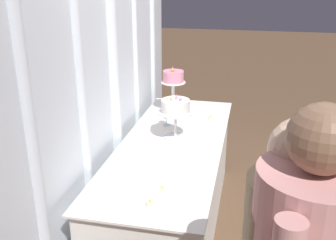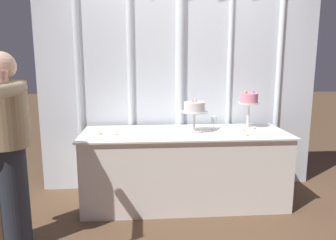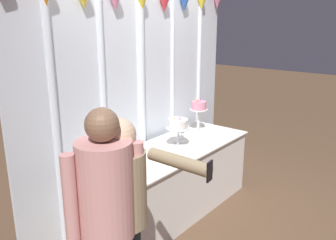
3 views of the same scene
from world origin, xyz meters
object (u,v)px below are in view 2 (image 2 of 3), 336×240
cake_display_nearleft (194,109)px  tealight_near_left (116,134)px  tealight_far_left (100,134)px  guest_man_dark_suit (8,145)px  tealight_near_right (246,135)px  cake_table (184,168)px  wine_glass (214,120)px  tealight_far_right (243,131)px  cake_display_nearright (249,102)px

cake_display_nearleft → tealight_near_left: cake_display_nearleft is taller
tealight_far_left → tealight_near_left: tealight_far_left is taller
tealight_far_left → guest_man_dark_suit: 0.91m
cake_display_nearleft → guest_man_dark_suit: guest_man_dark_suit is taller
tealight_near_left → tealight_near_right: tealight_near_right is taller
tealight_far_left → tealight_near_left: (0.17, -0.03, -0.00)m
cake_table → cake_display_nearleft: (0.10, -0.00, 0.63)m
cake_display_nearleft → tealight_near_left: size_ratio=9.76×
cake_table → tealight_far_left: size_ratio=43.17×
cake_display_nearleft → guest_man_dark_suit: (-1.57, -0.73, -0.15)m
wine_glass → guest_man_dark_suit: (-1.81, -0.85, -0.01)m
wine_glass → tealight_near_right: (0.25, -0.35, -0.09)m
cake_table → wine_glass: size_ratio=15.06×
tealight_far_right → guest_man_dark_suit: size_ratio=0.02×
wine_glass → tealight_far_right: 0.33m
tealight_far_left → tealight_near_right: size_ratio=1.03×
wine_glass → guest_man_dark_suit: bearing=-154.7°
cake_table → tealight_far_right: 0.73m
wine_glass → tealight_far_left: wine_glass is taller
tealight_far_right → tealight_near_right: bearing=-99.7°
wine_glass → guest_man_dark_suit: 2.00m
cake_display_nearright → tealight_far_right: size_ratio=10.63×
cake_display_nearright → wine_glass: size_ratio=2.96×
cake_display_nearleft → guest_man_dark_suit: size_ratio=0.22×
guest_man_dark_suit → tealight_far_left: bearing=48.3°
cake_table → wine_glass: bearing=19.5°
tealight_near_right → guest_man_dark_suit: guest_man_dark_suit is taller
cake_display_nearright → guest_man_dark_suit: size_ratio=0.27×
tealight_near_left → cake_table: bearing=6.9°
tealight_near_left → tealight_near_right: (1.28, -0.14, 0.00)m
tealight_far_right → guest_man_dark_suit: 2.20m
cake_table → guest_man_dark_suit: size_ratio=1.35×
cake_table → guest_man_dark_suit: guest_man_dark_suit is taller
cake_display_nearright → tealight_near_left: 1.46m
cake_display_nearleft → guest_man_dark_suit: bearing=-155.1°
tealight_near_right → tealight_far_left: bearing=173.1°
cake_display_nearleft → wine_glass: (0.24, 0.12, -0.14)m
cake_display_nearright → tealight_near_left: size_ratio=11.53×
tealight_near_right → cake_display_nearright: bearing=69.6°
tealight_far_left → guest_man_dark_suit: size_ratio=0.03×
cake_table → tealight_near_right: tealight_near_right is taller
cake_display_nearright → tealight_far_right: cake_display_nearright is taller
cake_display_nearright → tealight_near_right: size_ratio=8.74×
cake_display_nearleft → cake_display_nearright: 0.64m
cake_display_nearleft → wine_glass: size_ratio=2.50×
tealight_far_right → guest_man_dark_suit: (-2.08, -0.69, 0.08)m
cake_table → tealight_near_right: bearing=-21.5°
cake_table → tealight_near_left: bearing=-173.1°
tealight_near_right → guest_man_dark_suit: 2.12m
tealight_far_left → cake_display_nearleft: bearing=2.9°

